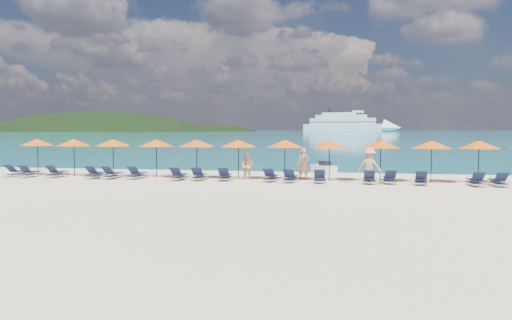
# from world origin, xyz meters

# --- Properties ---
(ground) EXTENTS (1400.00, 1400.00, 0.00)m
(ground) POSITION_xyz_m (0.00, 0.00, 0.00)
(ground) COLOR beige
(sea) EXTENTS (1600.00, 1300.00, 0.01)m
(sea) POSITION_xyz_m (0.00, 660.00, 0.01)
(sea) COLOR #1FA9B2
(sea) RESTS_ON ground
(headland_main) EXTENTS (374.00, 242.00, 126.50)m
(headland_main) POSITION_xyz_m (-300.00, 540.00, -38.00)
(headland_main) COLOR black
(headland_main) RESTS_ON ground
(headland_small) EXTENTS (162.00, 126.00, 85.50)m
(headland_small) POSITION_xyz_m (-150.00, 560.00, -35.00)
(headland_small) COLOR black
(headland_small) RESTS_ON ground
(cruise_ship) EXTENTS (120.01, 56.88, 33.48)m
(cruise_ship) POSITION_xyz_m (6.10, 599.11, 8.71)
(cruise_ship) COLOR white
(cruise_ship) RESTS_ON ground
(jetski) EXTENTS (1.81, 2.25, 0.77)m
(jetski) POSITION_xyz_m (3.22, 9.46, 0.32)
(jetski) COLOR silver
(jetski) RESTS_ON ground
(beachgoer_a) EXTENTS (0.74, 0.58, 1.79)m
(beachgoer_a) POSITION_xyz_m (2.32, 5.15, 0.89)
(beachgoer_a) COLOR tan
(beachgoer_a) RESTS_ON ground
(beachgoer_b) EXTENTS (0.84, 0.60, 1.56)m
(beachgoer_b) POSITION_xyz_m (-0.75, 4.38, 0.78)
(beachgoer_b) COLOR tan
(beachgoer_b) RESTS_ON ground
(beachgoer_c) EXTENTS (1.32, 0.94, 1.87)m
(beachgoer_c) POSITION_xyz_m (5.88, 3.55, 0.93)
(beachgoer_c) COLOR tan
(beachgoer_c) RESTS_ON ground
(umbrella_0) EXTENTS (2.10, 2.10, 2.28)m
(umbrella_0) POSITION_xyz_m (-14.09, 4.91, 2.02)
(umbrella_0) COLOR black
(umbrella_0) RESTS_ON ground
(umbrella_1) EXTENTS (2.10, 2.10, 2.28)m
(umbrella_1) POSITION_xyz_m (-11.57, 4.80, 2.02)
(umbrella_1) COLOR black
(umbrella_1) RESTS_ON ground
(umbrella_2) EXTENTS (2.10, 2.10, 2.28)m
(umbrella_2) POSITION_xyz_m (-9.04, 4.84, 2.02)
(umbrella_2) COLOR black
(umbrella_2) RESTS_ON ground
(umbrella_3) EXTENTS (2.10, 2.10, 2.28)m
(umbrella_3) POSITION_xyz_m (-6.35, 4.94, 2.02)
(umbrella_3) COLOR black
(umbrella_3) RESTS_ON ground
(umbrella_4) EXTENTS (2.10, 2.10, 2.28)m
(umbrella_4) POSITION_xyz_m (-3.81, 4.78, 2.02)
(umbrella_4) COLOR black
(umbrella_4) RESTS_ON ground
(umbrella_5) EXTENTS (2.10, 2.10, 2.28)m
(umbrella_5) POSITION_xyz_m (-1.38, 4.89, 2.02)
(umbrella_5) COLOR black
(umbrella_5) RESTS_ON ground
(umbrella_6) EXTENTS (2.10, 2.10, 2.28)m
(umbrella_6) POSITION_xyz_m (1.29, 4.80, 2.02)
(umbrella_6) COLOR black
(umbrella_6) RESTS_ON ground
(umbrella_7) EXTENTS (2.10, 2.10, 2.28)m
(umbrella_7) POSITION_xyz_m (3.76, 4.85, 2.02)
(umbrella_7) COLOR black
(umbrella_7) RESTS_ON ground
(umbrella_8) EXTENTS (2.10, 2.10, 2.28)m
(umbrella_8) POSITION_xyz_m (6.49, 4.91, 2.02)
(umbrella_8) COLOR black
(umbrella_8) RESTS_ON ground
(umbrella_9) EXTENTS (2.10, 2.10, 2.28)m
(umbrella_9) POSITION_xyz_m (9.09, 4.73, 2.02)
(umbrella_9) COLOR black
(umbrella_9) RESTS_ON ground
(umbrella_10) EXTENTS (2.10, 2.10, 2.28)m
(umbrella_10) POSITION_xyz_m (11.49, 4.96, 2.02)
(umbrella_10) COLOR black
(umbrella_10) RESTS_ON ground
(lounger_0) EXTENTS (0.70, 1.73, 0.66)m
(lounger_0) POSITION_xyz_m (-14.72, 3.74, 0.24)
(lounger_0) COLOR silver
(lounger_0) RESTS_ON ground
(lounger_1) EXTENTS (0.76, 1.75, 0.66)m
(lounger_1) POSITION_xyz_m (-13.68, 3.49, 0.24)
(lounger_1) COLOR silver
(lounger_1) RESTS_ON ground
(lounger_2) EXTENTS (0.64, 1.71, 0.66)m
(lounger_2) POSITION_xyz_m (-12.06, 3.73, 0.24)
(lounger_2) COLOR silver
(lounger_2) RESTS_ON ground
(lounger_3) EXTENTS (0.63, 1.70, 0.66)m
(lounger_3) POSITION_xyz_m (-9.50, 3.58, 0.24)
(lounger_3) COLOR silver
(lounger_3) RESTS_ON ground
(lounger_4) EXTENTS (0.69, 1.73, 0.66)m
(lounger_4) POSITION_xyz_m (-8.45, 3.53, 0.24)
(lounger_4) COLOR silver
(lounger_4) RESTS_ON ground
(lounger_5) EXTENTS (0.64, 1.71, 0.66)m
(lounger_5) POSITION_xyz_m (-7.05, 3.81, 0.24)
(lounger_5) COLOR silver
(lounger_5) RESTS_ON ground
(lounger_6) EXTENTS (0.63, 1.70, 0.66)m
(lounger_6) POSITION_xyz_m (-4.45, 3.49, 0.24)
(lounger_6) COLOR silver
(lounger_6) RESTS_ON ground
(lounger_7) EXTENTS (0.75, 1.74, 0.66)m
(lounger_7) POSITION_xyz_m (-3.34, 3.67, 0.24)
(lounger_7) COLOR silver
(lounger_7) RESTS_ON ground
(lounger_8) EXTENTS (0.79, 1.75, 0.66)m
(lounger_8) POSITION_xyz_m (-1.89, 3.78, 0.24)
(lounger_8) COLOR silver
(lounger_8) RESTS_ON ground
(lounger_9) EXTENTS (0.77, 1.75, 0.66)m
(lounger_9) POSITION_xyz_m (0.69, 3.78, 0.24)
(lounger_9) COLOR silver
(lounger_9) RESTS_ON ground
(lounger_10) EXTENTS (0.71, 1.73, 0.66)m
(lounger_10) POSITION_xyz_m (1.78, 3.51, 0.24)
(lounger_10) COLOR silver
(lounger_10) RESTS_ON ground
(lounger_11) EXTENTS (0.72, 1.73, 0.66)m
(lounger_11) POSITION_xyz_m (3.31, 3.55, 0.24)
(lounger_11) COLOR silver
(lounger_11) RESTS_ON ground
(lounger_12) EXTENTS (0.67, 1.72, 0.66)m
(lounger_12) POSITION_xyz_m (5.86, 3.60, 0.24)
(lounger_12) COLOR silver
(lounger_12) RESTS_ON ground
(lounger_13) EXTENTS (0.65, 1.71, 0.66)m
(lounger_13) POSITION_xyz_m (6.90, 3.85, 0.24)
(lounger_13) COLOR silver
(lounger_13) RESTS_ON ground
(lounger_14) EXTENTS (0.79, 1.75, 0.66)m
(lounger_14) POSITION_xyz_m (8.44, 3.61, 0.24)
(lounger_14) COLOR silver
(lounger_14) RESTS_ON ground
(lounger_15) EXTENTS (0.63, 1.70, 0.66)m
(lounger_15) POSITION_xyz_m (11.03, 3.53, 0.24)
(lounger_15) COLOR silver
(lounger_15) RESTS_ON ground
(lounger_16) EXTENTS (0.67, 1.72, 0.66)m
(lounger_16) POSITION_xyz_m (12.10, 3.56, 0.24)
(lounger_16) COLOR silver
(lounger_16) RESTS_ON ground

